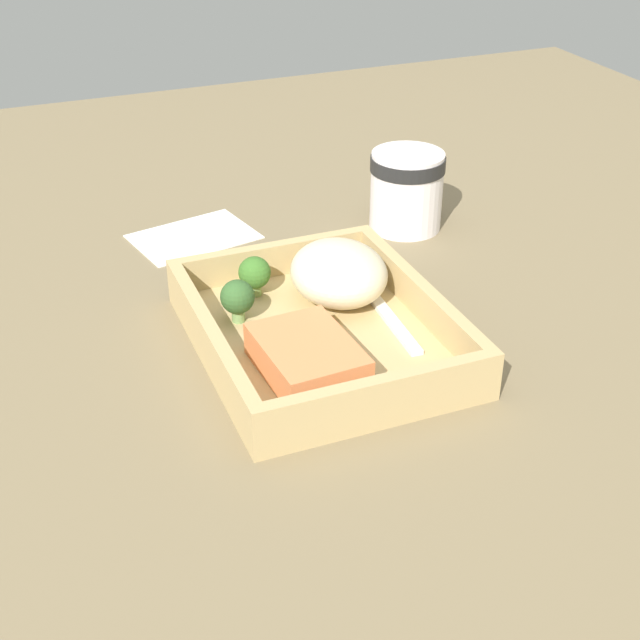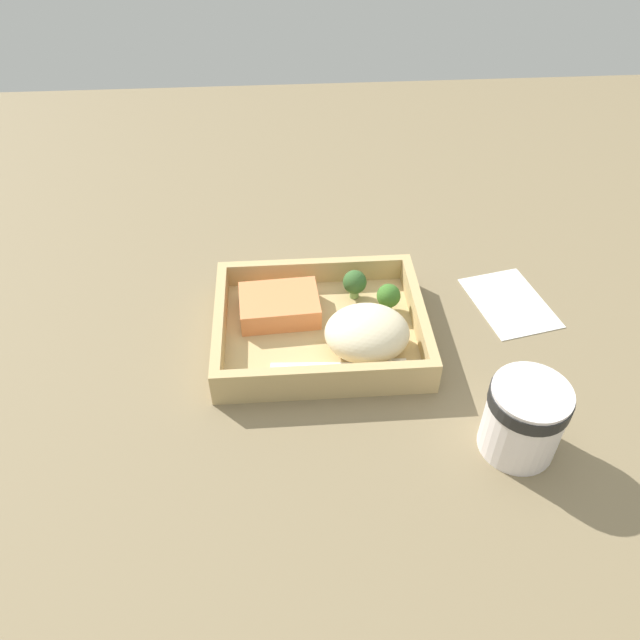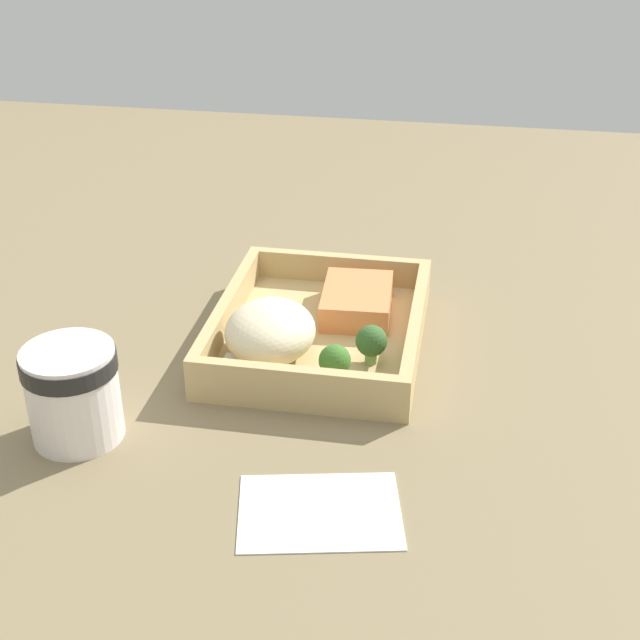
# 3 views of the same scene
# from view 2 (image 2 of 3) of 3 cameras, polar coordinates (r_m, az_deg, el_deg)

# --- Properties ---
(ground_plane) EXTENTS (1.60, 1.60, 0.02)m
(ground_plane) POSITION_cam_2_polar(r_m,az_deg,el_deg) (0.79, 0.00, -1.99)
(ground_plane) COLOR #7A694B
(takeout_tray) EXTENTS (0.26, 0.21, 0.01)m
(takeout_tray) POSITION_cam_2_polar(r_m,az_deg,el_deg) (0.78, 0.00, -1.15)
(takeout_tray) COLOR tan
(takeout_tray) RESTS_ON ground_plane
(tray_rim) EXTENTS (0.26, 0.21, 0.03)m
(tray_rim) POSITION_cam_2_polar(r_m,az_deg,el_deg) (0.76, 0.00, 0.06)
(tray_rim) COLOR tan
(tray_rim) RESTS_ON takeout_tray
(salmon_fillet) EXTENTS (0.10, 0.08, 0.03)m
(salmon_fillet) POSITION_cam_2_polar(r_m,az_deg,el_deg) (0.78, -3.73, 1.33)
(salmon_fillet) COLOR #E5844D
(salmon_fillet) RESTS_ON takeout_tray
(mashed_potatoes) EXTENTS (0.10, 0.09, 0.05)m
(mashed_potatoes) POSITION_cam_2_polar(r_m,az_deg,el_deg) (0.73, 4.32, -1.19)
(mashed_potatoes) COLOR beige
(mashed_potatoes) RESTS_ON takeout_tray
(broccoli_floret_1) EXTENTS (0.03, 0.03, 0.04)m
(broccoli_floret_1) POSITION_cam_2_polar(r_m,az_deg,el_deg) (0.80, 3.19, 3.43)
(broccoli_floret_1) COLOR #759C59
(broccoli_floret_1) RESTS_ON takeout_tray
(broccoli_floret_2) EXTENTS (0.03, 0.03, 0.04)m
(broccoli_floret_2) POSITION_cam_2_polar(r_m,az_deg,el_deg) (0.79, 6.29, 2.16)
(broccoli_floret_2) COLOR #7FA055
(broccoli_floret_2) RESTS_ON takeout_tray
(fork) EXTENTS (0.16, 0.03, 0.00)m
(fork) POSITION_cam_2_polar(r_m,az_deg,el_deg) (0.72, 2.60, -4.31)
(fork) COLOR white
(fork) RESTS_ON takeout_tray
(paper_cup) EXTENTS (0.08, 0.08, 0.09)m
(paper_cup) POSITION_cam_2_polar(r_m,az_deg,el_deg) (0.66, 18.20, -8.33)
(paper_cup) COLOR white
(paper_cup) RESTS_ON ground_plane
(receipt_slip) EXTENTS (0.11, 0.14, 0.00)m
(receipt_slip) POSITION_cam_2_polar(r_m,az_deg,el_deg) (0.86, 16.94, 1.56)
(receipt_slip) COLOR white
(receipt_slip) RESTS_ON ground_plane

